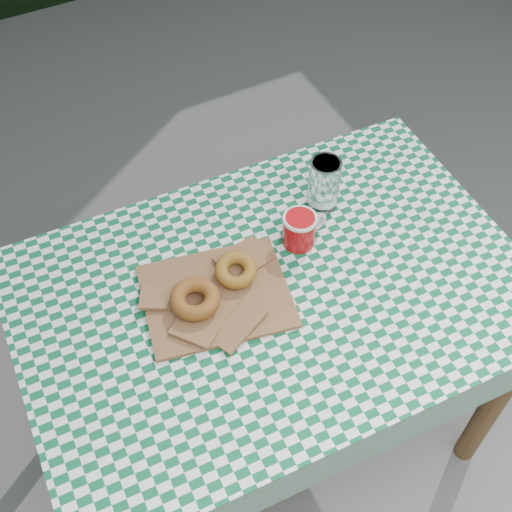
{
  "coord_description": "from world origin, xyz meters",
  "views": [
    {
      "loc": [
        -0.29,
        -0.57,
        2.0
      ],
      "look_at": [
        0.15,
        0.28,
        0.79
      ],
      "focal_mm": 47.13,
      "sensor_mm": 36.0,
      "label": 1
    }
  ],
  "objects_px": {
    "table": "(272,371)",
    "coffee_mug": "(299,230)",
    "drinking_glass": "(324,184)",
    "paper_bag": "(216,295)"
  },
  "relations": [
    {
      "from": "table",
      "to": "coffee_mug",
      "type": "xyz_separation_m",
      "value": [
        0.12,
        0.1,
        0.42
      ]
    },
    {
      "from": "coffee_mug",
      "to": "drinking_glass",
      "type": "xyz_separation_m",
      "value": [
        0.12,
        0.08,
        0.03
      ]
    },
    {
      "from": "table",
      "to": "paper_bag",
      "type": "bearing_deg",
      "value": 163.37
    },
    {
      "from": "paper_bag",
      "to": "drinking_glass",
      "type": "bearing_deg",
      "value": 21.08
    },
    {
      "from": "coffee_mug",
      "to": "paper_bag",
      "type": "bearing_deg",
      "value": -169.9
    },
    {
      "from": "coffee_mug",
      "to": "table",
      "type": "bearing_deg",
      "value": -142.81
    },
    {
      "from": "coffee_mug",
      "to": "drinking_glass",
      "type": "height_order",
      "value": "drinking_glass"
    },
    {
      "from": "table",
      "to": "coffee_mug",
      "type": "relative_size",
      "value": 7.34
    },
    {
      "from": "paper_bag",
      "to": "table",
      "type": "bearing_deg",
      "value": -18.96
    },
    {
      "from": "table",
      "to": "drinking_glass",
      "type": "bearing_deg",
      "value": 40.25
    }
  ]
}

